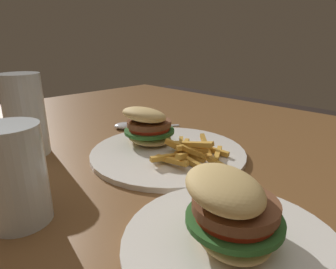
# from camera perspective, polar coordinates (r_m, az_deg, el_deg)

# --- Properties ---
(dining_table) EXTENTS (1.60, 1.26, 0.72)m
(dining_table) POSITION_cam_1_polar(r_m,az_deg,el_deg) (0.59, -0.69, -13.42)
(dining_table) COLOR brown
(dining_table) RESTS_ON ground_plane
(meal_plate_near) EXTENTS (0.33, 0.32, 0.10)m
(meal_plate_near) POSITION_cam_1_polar(r_m,az_deg,el_deg) (0.59, -1.49, -1.35)
(meal_plate_near) COLOR white
(meal_plate_near) RESTS_ON dining_table
(beer_glass) EXTENTS (0.08, 0.08, 0.17)m
(beer_glass) POSITION_cam_1_polar(r_m,az_deg,el_deg) (0.63, -26.99, 3.20)
(beer_glass) COLOR silver
(beer_glass) RESTS_ON dining_table
(juice_glass) EXTENTS (0.08, 0.08, 0.18)m
(juice_glass) POSITION_cam_1_polar(r_m,az_deg,el_deg) (0.40, -28.39, -8.24)
(juice_glass) COLOR silver
(juice_glass) RESTS_ON dining_table
(spoon) EXTENTS (0.12, 0.16, 0.02)m
(spoon) POSITION_cam_1_polar(r_m,az_deg,el_deg) (0.76, -8.20, 1.79)
(spoon) COLOR silver
(spoon) RESTS_ON dining_table
(meal_plate_far) EXTENTS (0.25, 0.25, 0.10)m
(meal_plate_far) POSITION_cam_1_polar(r_m,az_deg,el_deg) (0.34, 12.71, -17.55)
(meal_plate_far) COLOR white
(meal_plate_far) RESTS_ON dining_table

